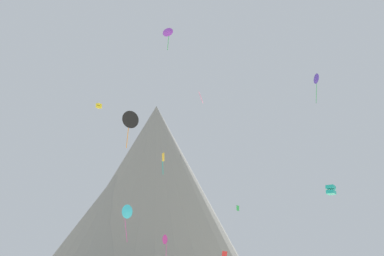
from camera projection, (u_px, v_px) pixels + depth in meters
name	position (u px, v px, depth m)	size (l,w,h in m)	color
rock_massif	(148.00, 204.00, 113.48)	(69.78, 69.32, 47.53)	gray
kite_magenta_low	(165.00, 240.00, 79.36)	(1.22, 1.49, 5.57)	#D1339E
kite_violet_high	(168.00, 32.00, 70.50)	(1.76, 0.97, 3.98)	purple
kite_green_mid	(238.00, 208.00, 82.33)	(0.55, 0.75, 0.97)	green
kite_teal_low	(331.00, 190.00, 46.05)	(1.13, 1.13, 0.94)	teal
kite_gold_mid	(163.00, 159.00, 57.23)	(0.41, 0.77, 2.76)	gold
kite_yellow_high	(99.00, 106.00, 87.94)	(1.22, 1.21, 1.00)	yellow
kite_indigo_high	(316.00, 79.00, 76.76)	(0.73, 1.77, 5.37)	#5138B2
kite_cyan_low	(128.00, 212.00, 73.78)	(1.77, 1.95, 5.97)	#33BCDB
kite_pink_mid	(201.00, 97.00, 52.95)	(0.56, 0.61, 1.34)	pink
kite_black_mid	(130.00, 120.00, 59.92)	(2.21, 1.59, 5.02)	black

